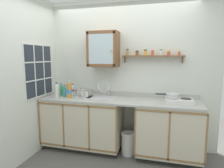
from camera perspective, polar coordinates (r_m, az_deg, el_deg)
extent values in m
plane|color=#565451|center=(3.23, 0.11, -22.24)|extent=(5.68, 5.68, 0.00)
cube|color=silver|center=(3.53, 3.20, 2.99)|extent=(3.28, 0.05, 2.63)
cube|color=white|center=(3.61, 3.27, 23.40)|extent=(3.28, 0.02, 0.05)
cube|color=silver|center=(3.23, -25.27, 1.74)|extent=(0.05, 3.52, 2.63)
cube|color=black|center=(3.76, -8.03, -17.00)|extent=(1.34, 0.58, 0.08)
cube|color=beige|center=(3.57, -8.37, -10.72)|extent=(1.36, 0.64, 0.81)
cube|color=#997047|center=(3.18, -10.79, -6.27)|extent=(1.36, 0.01, 0.03)
cube|color=#997047|center=(3.43, -10.45, -17.96)|extent=(1.36, 0.01, 0.03)
cube|color=#997047|center=(3.62, -20.59, -10.87)|extent=(0.02, 0.01, 0.74)
cube|color=#997047|center=(3.39, -14.16, -11.91)|extent=(0.02, 0.01, 0.74)
cube|color=#997047|center=(3.21, -6.85, -12.91)|extent=(0.02, 0.01, 0.74)
cube|color=#997047|center=(3.08, 1.29, -13.78)|extent=(0.02, 0.01, 0.74)
cube|color=black|center=(3.51, 16.03, -19.15)|extent=(0.97, 0.58, 0.08)
cube|color=beige|center=(3.31, 16.34, -12.52)|extent=(0.99, 0.64, 0.81)
cube|color=#997047|center=(2.89, 16.79, -7.98)|extent=(0.99, 0.01, 0.03)
cube|color=#997047|center=(3.16, 16.22, -20.59)|extent=(0.99, 0.01, 0.03)
cube|color=#997047|center=(3.03, 6.79, -14.21)|extent=(0.02, 0.01, 0.74)
cube|color=#997047|center=(3.01, 16.50, -14.66)|extent=(0.02, 0.01, 0.74)
cube|color=#997047|center=(3.07, 26.10, -14.71)|extent=(0.02, 0.01, 0.74)
cube|color=#B2B2AD|center=(3.26, 1.93, -4.79)|extent=(2.64, 0.67, 0.03)
cube|color=#B2B2AD|center=(3.54, 3.04, -2.84)|extent=(2.64, 0.02, 0.08)
cube|color=silver|center=(3.35, -2.94, -4.08)|extent=(0.50, 0.37, 0.01)
cube|color=slate|center=(3.38, -2.92, -6.34)|extent=(0.42, 0.30, 0.01)
cube|color=slate|center=(3.51, -2.17, -4.75)|extent=(0.42, 0.01, 0.14)
cube|color=slate|center=(3.23, -3.76, -5.92)|extent=(0.42, 0.01, 0.14)
cylinder|color=#4C4C51|center=(3.38, -2.92, -6.38)|extent=(0.04, 0.04, 0.01)
cylinder|color=silver|center=(3.55, -2.07, -3.29)|extent=(0.05, 0.05, 0.02)
cylinder|color=silver|center=(3.53, -2.08, -1.82)|extent=(0.02, 0.02, 0.16)
torus|color=silver|center=(3.42, -2.55, -0.76)|extent=(0.21, 0.02, 0.21)
cylinder|color=silver|center=(3.52, -1.13, -2.82)|extent=(0.02, 0.02, 0.05)
cube|color=silver|center=(3.18, 19.18, -4.69)|extent=(0.41, 0.30, 0.06)
cylinder|color=#2D2D2D|center=(3.19, 17.40, -3.93)|extent=(0.17, 0.17, 0.01)
cylinder|color=#2D2D2D|center=(3.21, 20.95, -4.04)|extent=(0.17, 0.17, 0.01)
cylinder|color=black|center=(3.04, 17.50, -5.20)|extent=(0.03, 0.02, 0.03)
cylinder|color=black|center=(3.06, 21.23, -5.30)|extent=(0.03, 0.02, 0.03)
cylinder|color=silver|center=(3.19, 17.43, -3.30)|extent=(0.20, 0.20, 0.07)
torus|color=silver|center=(3.18, 17.45, -2.72)|extent=(0.21, 0.21, 0.01)
cylinder|color=black|center=(3.15, 14.20, -2.88)|extent=(0.16, 0.05, 0.02)
cylinder|color=silver|center=(3.63, -11.55, -2.03)|extent=(0.07, 0.07, 0.17)
cone|color=silver|center=(3.61, -11.59, -0.46)|extent=(0.07, 0.07, 0.03)
cylinder|color=red|center=(3.61, -11.60, -0.05)|extent=(0.03, 0.03, 0.02)
cylinder|color=#D84C3F|center=(3.62, -11.55, -1.81)|extent=(0.07, 0.07, 0.05)
cylinder|color=white|center=(3.54, -16.00, -2.06)|extent=(0.07, 0.07, 0.21)
cone|color=white|center=(3.52, -16.08, -0.10)|extent=(0.06, 0.06, 0.03)
cylinder|color=#2D59B2|center=(3.52, -16.09, 0.30)|extent=(0.03, 0.03, 0.02)
cylinder|color=white|center=(3.54, -16.00, -1.92)|extent=(0.07, 0.07, 0.06)
cylinder|color=teal|center=(3.57, -13.84, -2.27)|extent=(0.06, 0.06, 0.17)
cone|color=teal|center=(3.56, -13.90, -0.73)|extent=(0.06, 0.06, 0.03)
cylinder|color=red|center=(3.56, -13.91, -0.36)|extent=(0.03, 0.03, 0.02)
cylinder|color=#3F8CCC|center=(3.57, -13.84, -2.29)|extent=(0.06, 0.06, 0.05)
cylinder|color=gold|center=(3.41, -12.50, -2.04)|extent=(0.08, 0.08, 0.25)
cone|color=gold|center=(3.39, -12.57, 0.31)|extent=(0.07, 0.07, 0.03)
cylinder|color=white|center=(3.39, -12.59, 0.77)|extent=(0.03, 0.03, 0.02)
cylinder|color=#3F8CCC|center=(3.41, -12.50, -2.16)|extent=(0.08, 0.08, 0.07)
cylinder|color=#4CB266|center=(3.67, -14.72, -1.90)|extent=(0.06, 0.06, 0.18)
cone|color=#4CB266|center=(3.66, -14.78, -0.28)|extent=(0.06, 0.06, 0.03)
cylinder|color=#2D59B2|center=(3.65, -14.80, 0.09)|extent=(0.03, 0.03, 0.02)
cylinder|color=#4C9959|center=(3.67, -14.72, -2.13)|extent=(0.06, 0.06, 0.05)
cube|color=#B2B2B7|center=(3.45, -8.47, -3.79)|extent=(0.31, 0.22, 0.01)
cylinder|color=#4C4F54|center=(3.41, -11.36, -2.88)|extent=(0.01, 0.01, 0.12)
cylinder|color=#4C4F54|center=(3.29, -6.93, -3.16)|extent=(0.01, 0.01, 0.12)
cylinder|color=#4C4F54|center=(3.59, -9.93, -2.29)|extent=(0.01, 0.01, 0.12)
cylinder|color=#4C4F54|center=(3.48, -5.69, -2.53)|extent=(0.01, 0.01, 0.12)
cylinder|color=#4C4F54|center=(3.34, -9.21, -2.00)|extent=(0.28, 0.01, 0.01)
cylinder|color=#4C4F54|center=(3.52, -7.86, -1.44)|extent=(0.28, 0.01, 0.01)
cylinder|color=white|center=(3.47, -9.66, -2.40)|extent=(0.01, 0.13, 0.13)
cylinder|color=white|center=(3.44, -8.62, -2.46)|extent=(0.01, 0.15, 0.15)
cylinder|color=white|center=(3.50, -7.47, -2.93)|extent=(0.08, 0.08, 0.09)
torus|color=white|center=(3.50, -8.25, -2.87)|extent=(0.07, 0.03, 0.06)
cube|color=brown|center=(3.41, -2.50, 10.20)|extent=(0.52, 0.32, 0.60)
cube|color=silver|center=(3.26, -3.36, 10.29)|extent=(0.43, 0.01, 0.50)
cube|color=brown|center=(3.34, -7.27, 10.19)|extent=(0.04, 0.01, 0.57)
cube|color=brown|center=(3.19, 0.71, 10.34)|extent=(0.04, 0.01, 0.57)
cube|color=brown|center=(3.28, -3.41, 15.04)|extent=(0.49, 0.01, 0.05)
cube|color=brown|center=(3.26, -3.33, 5.50)|extent=(0.49, 0.01, 0.05)
sphere|color=olive|center=(3.19, -0.28, 9.80)|extent=(0.02, 0.02, 0.02)
cube|color=brown|center=(3.35, 11.91, 8.05)|extent=(1.03, 0.14, 0.02)
cube|color=brown|center=(3.47, 3.83, 7.18)|extent=(0.02, 0.03, 0.10)
cube|color=brown|center=(3.42, 20.12, 6.69)|extent=(0.02, 0.03, 0.10)
cylinder|color=tan|center=(3.39, 4.61, 9.20)|extent=(0.04, 0.04, 0.09)
cylinder|color=black|center=(3.39, 4.62, 10.12)|extent=(0.04, 0.04, 0.02)
cylinder|color=brown|center=(3.38, 7.41, 8.90)|extent=(0.05, 0.05, 0.06)
cylinder|color=black|center=(3.38, 7.42, 9.58)|extent=(0.05, 0.05, 0.02)
cylinder|color=gold|center=(3.35, 9.80, 9.00)|extent=(0.05, 0.05, 0.08)
cylinder|color=black|center=(3.35, 9.82, 9.82)|extent=(0.05, 0.05, 0.02)
cylinder|color=#CC4C33|center=(3.35, 11.86, 8.83)|extent=(0.04, 0.04, 0.07)
cylinder|color=red|center=(3.35, 11.89, 9.54)|extent=(0.05, 0.05, 0.02)
cylinder|color=silver|center=(3.36, 14.22, 8.89)|extent=(0.04, 0.04, 0.08)
cylinder|color=#33723F|center=(3.36, 14.25, 9.74)|extent=(0.05, 0.05, 0.02)
cylinder|color=#CC4C33|center=(3.34, 16.37, 8.66)|extent=(0.05, 0.05, 0.06)
cylinder|color=yellow|center=(3.34, 16.40, 9.36)|extent=(0.05, 0.05, 0.02)
cylinder|color=#CC4C33|center=(3.35, 19.18, 8.50)|extent=(0.04, 0.04, 0.06)
cylinder|color=yellow|center=(3.36, 19.21, 9.15)|extent=(0.04, 0.04, 0.02)
cube|color=#262D38|center=(3.52, -20.66, 3.67)|extent=(0.01, 0.70, 0.85)
cube|color=white|center=(3.52, -20.80, 3.67)|extent=(0.02, 0.75, 0.89)
cube|color=white|center=(3.41, -21.79, 3.49)|extent=(0.01, 0.02, 0.85)
cube|color=white|center=(3.62, -19.44, 3.84)|extent=(0.01, 0.02, 0.85)
cube|color=white|center=(3.53, -20.46, 1.26)|extent=(0.01, 0.70, 0.02)
cube|color=white|center=(3.51, -20.70, 6.09)|extent=(0.01, 0.70, 0.02)
cylinder|color=silver|center=(3.39, 4.78, -17.19)|extent=(0.22, 0.22, 0.36)
torus|color=white|center=(3.32, 4.81, -14.35)|extent=(0.25, 0.25, 0.02)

